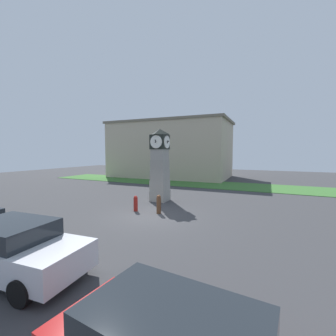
{
  "coord_description": "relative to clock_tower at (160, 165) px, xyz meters",
  "views": [
    {
      "loc": [
        6.06,
        -10.52,
        3.52
      ],
      "look_at": [
        -0.49,
        3.48,
        2.4
      ],
      "focal_mm": 24.0,
      "sensor_mm": 36.0,
      "label": 1
    }
  ],
  "objects": [
    {
      "name": "car_by_building",
      "position": [
        0.79,
        -10.45,
        -1.76
      ],
      "size": [
        4.17,
        2.23,
        1.53
      ],
      "color": "silver",
      "rests_on": "ground_plane"
    },
    {
      "name": "bollard_near_tower",
      "position": [
        1.48,
        -3.02,
        -2.0
      ],
      "size": [
        0.26,
        0.26,
        1.08
      ],
      "color": "brown",
      "rests_on": "ground_plane"
    },
    {
      "name": "grass_verge_far",
      "position": [
        2.46,
        9.42,
        -2.53
      ],
      "size": [
        42.89,
        5.44,
        0.04
      ],
      "primitive_type": "cube",
      "color": "#386B2D",
      "rests_on": "ground_plane"
    },
    {
      "name": "ground_plane",
      "position": [
        1.23,
        -3.69,
        -2.55
      ],
      "size": [
        71.49,
        71.49,
        0.0
      ],
      "primitive_type": "plane",
      "color": "#38383A"
    },
    {
      "name": "warehouse_blue_far",
      "position": [
        -5.88,
        14.78,
        1.3
      ],
      "size": [
        16.56,
        9.37,
        7.67
      ],
      "color": "#B7A88E",
      "rests_on": "ground_plane"
    },
    {
      "name": "clock_tower",
      "position": [
        0.0,
        0.0,
        0.0
      ],
      "size": [
        1.51,
        1.43,
        5.13
      ],
      "color": "gray",
      "rests_on": "ground_plane"
    },
    {
      "name": "bollard_mid_row",
      "position": [
        -0.02,
        -3.12,
        -2.08
      ],
      "size": [
        0.25,
        0.25,
        0.92
      ],
      "color": "maroon",
      "rests_on": "ground_plane"
    }
  ]
}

